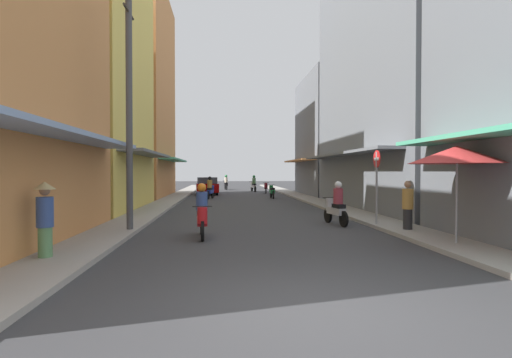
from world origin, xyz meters
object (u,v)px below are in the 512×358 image
at_px(motorbike_silver, 336,205).
at_px(pedestrian_far, 45,217).
at_px(motorbike_blue, 210,189).
at_px(utility_pole, 129,111).
at_px(motorbike_black, 226,183).
at_px(pedestrian_midway, 408,207).
at_px(motorbike_white, 254,184).
at_px(street_sign_no_entry, 377,178).
at_px(motorbike_red, 202,213).
at_px(parked_car, 207,186).
at_px(motorbike_green, 272,191).
at_px(vendor_umbrella, 457,155).
at_px(motorbike_maroon, 266,188).

xyz_separation_m(motorbike_silver, pedestrian_far, (-7.80, -5.32, 0.26)).
height_order(motorbike_blue, utility_pole, utility_pole).
relative_size(motorbike_black, pedestrian_midway, 1.10).
relative_size(motorbike_white, street_sign_no_entry, 0.68).
xyz_separation_m(motorbike_blue, street_sign_no_entry, (6.10, -15.20, 1.01)).
relative_size(motorbike_blue, utility_pole, 0.24).
relative_size(motorbike_red, pedestrian_far, 1.06).
xyz_separation_m(parked_car, pedestrian_far, (-2.43, -24.80, 0.22)).
bearing_deg(pedestrian_far, motorbike_green, 69.75).
bearing_deg(motorbike_red, vendor_umbrella, -18.01).
bearing_deg(motorbike_green, street_sign_no_entry, -83.60).
distance_m(motorbike_silver, motorbike_blue, 15.18).
height_order(motorbike_red, pedestrian_midway, pedestrian_midway).
bearing_deg(motorbike_blue, motorbike_black, 84.89).
bearing_deg(motorbike_green, motorbike_black, 103.17).
bearing_deg(utility_pole, motorbike_silver, 10.58).
xyz_separation_m(motorbike_red, utility_pole, (-2.30, 1.05, 3.11)).
relative_size(motorbike_green, motorbike_blue, 1.01).
xyz_separation_m(motorbike_red, parked_car, (-0.70, 21.82, 0.04)).
bearing_deg(street_sign_no_entry, motorbike_red, -165.53).
bearing_deg(utility_pole, motorbike_white, 76.98).
height_order(parked_car, pedestrian_far, pedestrian_far).
bearing_deg(motorbike_green, utility_pole, -112.31).
distance_m(pedestrian_midway, pedestrian_far, 10.04).
height_order(pedestrian_far, utility_pole, utility_pole).
xyz_separation_m(motorbike_white, motorbike_maroon, (0.87, -3.01, -0.20)).
height_order(motorbike_silver, pedestrian_midway, pedestrian_midway).
bearing_deg(utility_pole, motorbike_red, -24.48).
height_order(motorbike_green, motorbike_silver, motorbike_silver).
xyz_separation_m(parked_car, pedestrian_midway, (7.06, -21.52, 0.08)).
bearing_deg(motorbike_white, street_sign_no_entry, -84.75).
height_order(motorbike_white, motorbike_maroon, motorbike_white).
bearing_deg(motorbike_red, street_sign_no_entry, 14.47).
distance_m(motorbike_blue, motorbike_red, 16.71).
bearing_deg(vendor_umbrella, motorbike_silver, 112.22).
distance_m(motorbike_green, parked_car, 7.03).
relative_size(motorbike_black, utility_pole, 0.24).
bearing_deg(motorbike_blue, utility_pole, -97.40).
distance_m(parked_car, utility_pole, 21.06).
xyz_separation_m(motorbike_silver, parked_car, (-5.37, 19.47, 0.04)).
height_order(motorbike_green, vendor_umbrella, vendor_umbrella).
relative_size(motorbike_black, street_sign_no_entry, 0.68).
xyz_separation_m(motorbike_blue, vendor_umbrella, (6.75, -18.81, 1.64)).
height_order(motorbike_red, street_sign_no_entry, street_sign_no_entry).
bearing_deg(street_sign_no_entry, motorbike_black, 99.63).
xyz_separation_m(motorbike_black, pedestrian_midway, (5.41, -30.00, 0.11)).
bearing_deg(parked_car, motorbike_blue, -85.13).
distance_m(motorbike_blue, pedestrian_midway, 17.70).
distance_m(motorbike_green, motorbike_red, 17.22).
bearing_deg(motorbike_silver, parked_car, 105.41).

